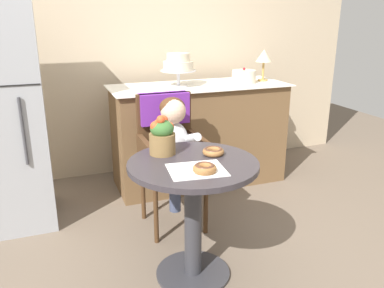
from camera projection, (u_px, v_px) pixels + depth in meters
ground_plane at (193, 274)px, 2.37m from camera, size 8.00×8.00×0.00m
back_wall at (121, 30)px, 3.60m from camera, size 4.80×0.10×2.70m
cafe_table at (193, 197)px, 2.21m from camera, size 0.72×0.72×0.72m
wicker_chair at (168, 139)px, 2.81m from camera, size 0.42×0.45×0.95m
seated_child at (175, 140)px, 2.66m from camera, size 0.27×0.32×0.73m
paper_napkin at (197, 170)px, 2.03m from camera, size 0.31×0.27×0.00m
donut_front at (213, 151)px, 2.25m from camera, size 0.12×0.12×0.04m
donut_mid at (205, 168)px, 1.99m from camera, size 0.12×0.12×0.05m
flower_vase at (162, 135)px, 2.24m from camera, size 0.15×0.15×0.23m
display_counter at (199, 134)px, 3.57m from camera, size 1.56×0.62×0.90m
tiered_cake_stand at (178, 65)px, 3.31m from camera, size 0.30×0.30×0.28m
round_layer_cake at (244, 77)px, 3.52m from camera, size 0.21×0.21×0.14m
table_lamp at (264, 57)px, 3.58m from camera, size 0.15×0.15×0.28m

